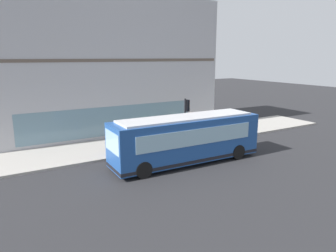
% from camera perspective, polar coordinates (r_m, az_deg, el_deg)
% --- Properties ---
extents(ground, '(120.00, 120.00, 0.00)m').
position_cam_1_polar(ground, '(20.00, -2.07, -7.28)').
color(ground, '#262628').
extents(sidewalk_curb, '(4.95, 40.00, 0.15)m').
position_cam_1_polar(sidewalk_curb, '(24.35, -7.80, -3.56)').
color(sidewalk_curb, '#9E9991').
rests_on(sidewalk_curb, ground).
extents(building_corner, '(7.25, 21.23, 11.81)m').
position_cam_1_polar(building_corner, '(29.13, -12.88, 10.50)').
color(building_corner, '#A8A8AD').
rests_on(building_corner, ground).
extents(city_bus_nearside, '(2.78, 10.09, 3.07)m').
position_cam_1_polar(city_bus_nearside, '(20.23, 3.34, -2.45)').
color(city_bus_nearside, '#1E478C').
rests_on(city_bus_nearside, ground).
extents(traffic_light_near_corner, '(0.32, 0.49, 3.52)m').
position_cam_1_polar(traffic_light_near_corner, '(24.05, 3.39, 2.53)').
color(traffic_light_near_corner, black).
rests_on(traffic_light_near_corner, sidewalk_curb).
extents(fire_hydrant, '(0.35, 0.35, 0.74)m').
position_cam_1_polar(fire_hydrant, '(26.44, 4.72, -1.21)').
color(fire_hydrant, yellow).
rests_on(fire_hydrant, sidewalk_curb).
extents(pedestrian_walking_along_curb, '(0.32, 0.32, 1.78)m').
position_cam_1_polar(pedestrian_walking_along_curb, '(26.40, -1.04, 0.31)').
color(pedestrian_walking_along_curb, '#3F8C4C').
rests_on(pedestrian_walking_along_curb, sidewalk_curb).
extents(pedestrian_by_light_pole, '(0.32, 0.32, 1.81)m').
position_cam_1_polar(pedestrian_by_light_pole, '(27.96, 4.12, 1.00)').
color(pedestrian_by_light_pole, gold).
rests_on(pedestrian_by_light_pole, sidewalk_curb).
extents(newspaper_vending_box, '(0.44, 0.43, 0.90)m').
position_cam_1_polar(newspaper_vending_box, '(21.97, -10.44, -4.00)').
color(newspaper_vending_box, '#263F99').
rests_on(newspaper_vending_box, sidewalk_curb).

